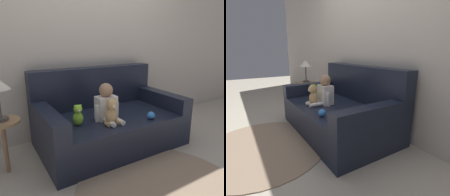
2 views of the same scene
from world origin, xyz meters
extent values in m
plane|color=#B7AD99|center=(0.00, 0.00, 0.00)|extent=(12.00, 12.00, 0.00)
cube|color=beige|center=(0.00, 0.58, 1.30)|extent=(8.00, 0.05, 2.60)
cube|color=black|center=(0.00, 0.00, 0.19)|extent=(1.64, 0.99, 0.38)
cube|color=black|center=(0.00, 0.41, 0.63)|extent=(1.64, 0.18, 0.51)
cube|color=black|center=(-0.74, 0.00, 0.47)|extent=(0.16, 0.99, 0.18)
cube|color=black|center=(0.74, 0.00, 0.47)|extent=(0.16, 0.99, 0.18)
cube|color=white|center=(-0.12, -0.11, 0.51)|extent=(0.22, 0.15, 0.26)
sphere|color=#A37A5B|center=(-0.12, -0.11, 0.71)|extent=(0.15, 0.15, 0.15)
cylinder|color=white|center=(-0.17, -0.28, 0.41)|extent=(0.05, 0.19, 0.05)
cylinder|color=white|center=(-0.07, -0.28, 0.41)|extent=(0.05, 0.19, 0.05)
cylinder|color=white|center=(-0.24, -0.13, 0.47)|extent=(0.05, 0.05, 0.18)
cylinder|color=white|center=(0.00, -0.13, 0.47)|extent=(0.05, 0.05, 0.18)
ellipsoid|color=tan|center=(-0.15, -0.27, 0.47)|extent=(0.13, 0.11, 0.18)
sphere|color=tan|center=(-0.15, -0.28, 0.60)|extent=(0.11, 0.11, 0.11)
sphere|color=tan|center=(-0.19, -0.28, 0.64)|extent=(0.03, 0.03, 0.03)
sphere|color=tan|center=(-0.12, -0.28, 0.64)|extent=(0.03, 0.03, 0.03)
sphere|color=beige|center=(-0.15, -0.32, 0.59)|extent=(0.04, 0.04, 0.04)
cylinder|color=tan|center=(-0.21, -0.30, 0.40)|extent=(0.04, 0.07, 0.04)
cylinder|color=tan|center=(-0.10, -0.30, 0.40)|extent=(0.04, 0.07, 0.04)
ellipsoid|color=#8CD133|center=(-0.45, -0.12, 0.45)|extent=(0.11, 0.09, 0.14)
sphere|color=#8CD133|center=(-0.45, -0.12, 0.56)|extent=(0.09, 0.09, 0.09)
sphere|color=#8CD133|center=(-0.48, -0.12, 0.59)|extent=(0.02, 0.02, 0.02)
sphere|color=#8CD133|center=(-0.43, -0.12, 0.59)|extent=(0.02, 0.02, 0.02)
sphere|color=beige|center=(-0.45, -0.16, 0.55)|extent=(0.03, 0.03, 0.03)
sphere|color=#337FDB|center=(0.30, -0.37, 0.42)|extent=(0.08, 0.08, 0.08)
cylinder|color=gray|center=(-0.07, -0.95, 0.01)|extent=(1.45, 1.45, 0.01)
cylinder|color=#93704C|center=(-1.13, 0.02, 0.51)|extent=(0.32, 0.32, 0.02)
cylinder|color=#93704C|center=(-1.13, 0.02, 0.25)|extent=(0.04, 0.04, 0.50)
cylinder|color=#4C4742|center=(-1.13, 0.02, 0.54)|extent=(0.12, 0.12, 0.03)
camera|label=1|loc=(-1.24, -2.07, 1.24)|focal=35.00mm
camera|label=2|loc=(1.93, -1.17, 1.08)|focal=28.00mm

